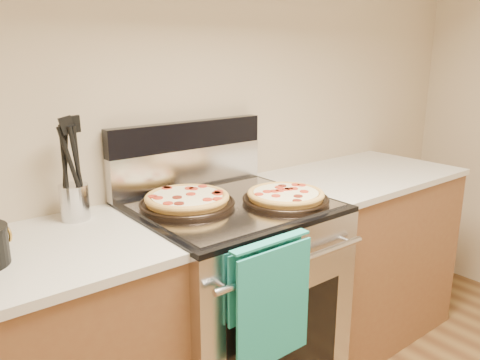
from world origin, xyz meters
TOP-DOWN VIEW (x-y plane):
  - wall_back at (0.00, 2.00)m, footprint 4.00×0.00m
  - range_body at (0.00, 1.65)m, footprint 0.76×0.68m
  - oven_window at (0.00, 1.31)m, footprint 0.56×0.01m
  - cooktop at (0.00, 1.65)m, footprint 0.76×0.68m
  - backsplash_lower at (0.00, 1.96)m, footprint 0.76×0.06m
  - backsplash_upper at (0.00, 1.96)m, footprint 0.76×0.06m
  - oven_handle at (0.00, 1.27)m, footprint 0.70×0.03m
  - dish_towel at (-0.12, 1.27)m, footprint 0.32×0.05m
  - foil_sheet at (0.00, 1.62)m, footprint 0.70×0.55m
  - cabinet_right at (0.88, 1.68)m, footprint 1.00×0.62m
  - countertop_right at (0.88, 1.68)m, footprint 1.02×0.64m
  - pepperoni_pizza_back at (-0.16, 1.72)m, footprint 0.44×0.44m
  - pepperoni_pizza_front at (0.18, 1.52)m, footprint 0.45×0.45m
  - utensil_crock at (-0.54, 1.89)m, footprint 0.13×0.13m

SIDE VIEW (x-z plane):
  - cabinet_right at x=0.88m, z-range 0.00..0.88m
  - range_body at x=0.00m, z-range 0.00..0.90m
  - oven_window at x=0.00m, z-range 0.25..0.65m
  - dish_towel at x=-0.12m, z-range 0.49..0.91m
  - oven_handle at x=0.00m, z-range 0.79..0.81m
  - countertop_right at x=0.88m, z-range 0.88..0.91m
  - cooktop at x=0.00m, z-range 0.90..0.92m
  - foil_sheet at x=0.00m, z-range 0.92..0.93m
  - pepperoni_pizza_front at x=0.18m, z-range 0.93..0.97m
  - pepperoni_pizza_back at x=-0.16m, z-range 0.93..0.98m
  - utensil_crock at x=-0.54m, z-range 0.91..1.04m
  - backsplash_lower at x=0.00m, z-range 0.92..1.10m
  - backsplash_upper at x=0.00m, z-range 1.10..1.22m
  - wall_back at x=0.00m, z-range -0.65..3.35m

